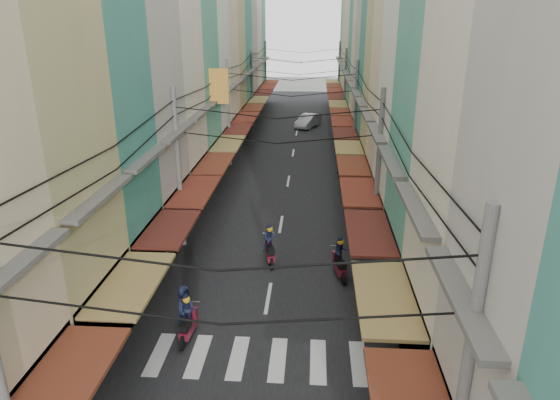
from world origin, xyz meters
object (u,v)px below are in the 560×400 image
at_px(white_car, 308,127).
at_px(traffic_sign, 383,248).
at_px(market_umbrella, 424,247).
at_px(bicycle, 449,318).

distance_m(white_car, traffic_sign, 34.26).
bearing_deg(market_umbrella, white_car, 98.79).
bearing_deg(bicycle, traffic_sign, 58.92).
relative_size(bicycle, market_umbrella, 0.57).
bearing_deg(market_umbrella, bicycle, -60.64).
bearing_deg(bicycle, white_car, 15.10).
distance_m(white_car, bicycle, 36.38).
bearing_deg(traffic_sign, white_car, 96.17).
xyz_separation_m(bicycle, market_umbrella, (-0.90, 1.60, 2.32)).
xyz_separation_m(market_umbrella, traffic_sign, (-1.62, 0.26, -0.20)).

